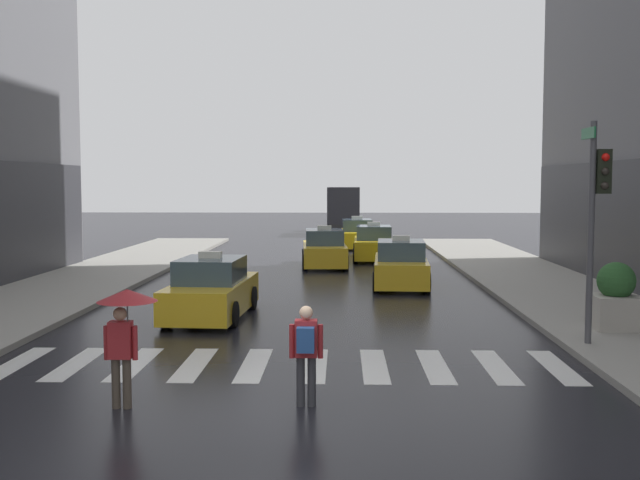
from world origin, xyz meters
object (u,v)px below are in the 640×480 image
(taxi_fifth, at_px, (357,235))
(pedestrian_with_backpack, at_px, (306,348))
(box_truck, at_px, (344,208))
(taxi_third, at_px, (324,250))
(taxi_second, at_px, (401,266))
(taxi_fourth, at_px, (374,245))
(pedestrian_with_umbrella, at_px, (125,315))
(traffic_light_pole, at_px, (597,200))
(taxi_lead, at_px, (211,291))
(planter_near_corner, at_px, (616,299))

(taxi_fifth, xyz_separation_m, pedestrian_with_backpack, (-1.43, -29.53, 0.25))
(box_truck, bearing_deg, taxi_third, -92.52)
(taxi_second, xyz_separation_m, taxi_third, (-2.83, 6.14, 0.00))
(taxi_fourth, bearing_deg, pedestrian_with_umbrella, -102.02)
(traffic_light_pole, height_order, taxi_third, traffic_light_pole)
(pedestrian_with_backpack, bearing_deg, taxi_lead, 110.31)
(box_truck, bearing_deg, pedestrian_with_backpack, -91.04)
(taxi_second, height_order, planter_near_corner, taxi_second)
(pedestrian_with_umbrella, bearing_deg, taxi_fourth, 77.98)
(taxi_lead, height_order, taxi_second, same)
(traffic_light_pole, height_order, box_truck, traffic_light_pole)
(traffic_light_pole, bearing_deg, box_truck, 98.11)
(taxi_third, xyz_separation_m, box_truck, (0.93, 21.10, 1.13))
(taxi_lead, height_order, box_truck, box_truck)
(taxi_third, relative_size, planter_near_corner, 2.89)
(traffic_light_pole, bearing_deg, pedestrian_with_backpack, -144.66)
(traffic_light_pole, distance_m, taxi_second, 10.75)
(taxi_second, relative_size, taxi_third, 1.00)
(taxi_third, distance_m, taxi_fifth, 9.36)
(pedestrian_with_umbrella, height_order, planter_near_corner, pedestrian_with_umbrella)
(taxi_lead, xyz_separation_m, taxi_third, (2.77, 12.36, 0.00))
(taxi_third, height_order, planter_near_corner, taxi_third)
(taxi_fourth, height_order, pedestrian_with_backpack, taxi_fourth)
(pedestrian_with_umbrella, bearing_deg, planter_near_corner, 31.39)
(taxi_third, bearing_deg, pedestrian_with_umbrella, -97.56)
(taxi_third, bearing_deg, pedestrian_with_backpack, -89.50)
(taxi_second, bearing_deg, planter_near_corner, -61.43)
(taxi_lead, relative_size, pedestrian_with_backpack, 2.80)
(taxi_lead, xyz_separation_m, box_truck, (3.70, 33.46, 1.13))
(taxi_lead, relative_size, taxi_second, 1.00)
(pedestrian_with_umbrella, bearing_deg, taxi_fifth, 81.71)
(pedestrian_with_umbrella, distance_m, planter_near_corner, 11.76)
(traffic_light_pole, xyz_separation_m, taxi_second, (-3.38, 9.89, -2.53))
(taxi_fifth, distance_m, planter_near_corner, 24.25)
(taxi_second, xyz_separation_m, box_truck, (-1.90, 27.24, 1.13))
(taxi_second, relative_size, taxi_fourth, 1.01)
(taxi_lead, distance_m, taxi_second, 8.37)
(box_truck, bearing_deg, taxi_fifth, -86.72)
(taxi_third, bearing_deg, taxi_second, -65.21)
(taxi_lead, bearing_deg, taxi_second, 48.00)
(pedestrian_with_backpack, height_order, planter_near_corner, planter_near_corner)
(planter_near_corner, bearing_deg, taxi_second, 118.57)
(pedestrian_with_backpack, xyz_separation_m, planter_near_corner, (7.13, 5.95, -0.10))
(box_truck, bearing_deg, traffic_light_pole, -81.89)
(taxi_lead, xyz_separation_m, pedestrian_with_umbrella, (0.05, -8.12, 0.79))
(traffic_light_pole, bearing_deg, pedestrian_with_umbrella, -153.53)
(planter_near_corner, bearing_deg, taxi_third, 116.98)
(taxi_third, xyz_separation_m, pedestrian_with_umbrella, (-2.72, -20.47, 0.79))
(traffic_light_pole, height_order, taxi_lead, traffic_light_pole)
(pedestrian_with_umbrella, relative_size, pedestrian_with_backpack, 1.18)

